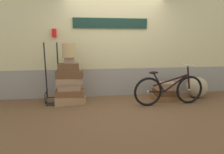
% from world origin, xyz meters
% --- Properties ---
extents(ground, '(9.66, 5.20, 0.06)m').
position_xyz_m(ground, '(0.00, 0.00, -0.03)').
color(ground, brown).
extents(station_building, '(7.66, 0.74, 2.57)m').
position_xyz_m(station_building, '(0.01, 0.85, 1.29)').
color(station_building, gray).
rests_on(station_building, ground).
extents(suitcase_0, '(0.73, 0.49, 0.19)m').
position_xyz_m(suitcase_0, '(-1.16, 0.24, 0.09)').
color(suitcase_0, '#9E754C').
rests_on(suitcase_0, ground).
extents(suitcase_1, '(0.66, 0.39, 0.15)m').
position_xyz_m(suitcase_1, '(-1.15, 0.23, 0.26)').
color(suitcase_1, brown).
rests_on(suitcase_1, suitcase_0).
extents(suitcase_2, '(0.53, 0.33, 0.15)m').
position_xyz_m(suitcase_2, '(-1.17, 0.19, 0.41)').
color(suitcase_2, '#937051').
rests_on(suitcase_2, suitcase_1).
extents(suitcase_3, '(0.62, 0.42, 0.13)m').
position_xyz_m(suitcase_3, '(-1.16, 0.21, 0.55)').
color(suitcase_3, '#937051').
rests_on(suitcase_3, suitcase_2).
extents(suitcase_4, '(0.62, 0.37, 0.18)m').
position_xyz_m(suitcase_4, '(-1.14, 0.21, 0.70)').
color(suitcase_4, brown).
rests_on(suitcase_4, suitcase_3).
extents(suitcase_5, '(0.48, 0.29, 0.16)m').
position_xyz_m(suitcase_5, '(-1.17, 0.21, 0.87)').
color(suitcase_5, brown).
rests_on(suitcase_5, suitcase_4).
extents(suitcase_6, '(0.22, 0.16, 0.14)m').
position_xyz_m(suitcase_6, '(-1.14, 0.21, 1.02)').
color(suitcase_6, '#937051').
rests_on(suitcase_6, suitcase_5).
extents(suitcase_7, '(0.65, 0.51, 0.12)m').
position_xyz_m(suitcase_7, '(1.20, 0.24, 0.06)').
color(suitcase_7, brown).
rests_on(suitcase_7, ground).
extents(suitcase_8, '(0.60, 0.47, 0.14)m').
position_xyz_m(suitcase_8, '(1.20, 0.21, 0.19)').
color(suitcase_8, '#4C2D19').
rests_on(suitcase_8, suitcase_7).
extents(suitcase_9, '(0.51, 0.36, 0.17)m').
position_xyz_m(suitcase_9, '(1.20, 0.23, 0.35)').
color(suitcase_9, '#937051').
rests_on(suitcase_9, suitcase_8).
extents(wicker_basket, '(0.29, 0.29, 0.31)m').
position_xyz_m(wicker_basket, '(-1.14, 0.22, 1.25)').
color(wicker_basket, tan).
rests_on(wicker_basket, suitcase_6).
extents(luggage_trolley, '(0.36, 0.36, 1.42)m').
position_xyz_m(luggage_trolley, '(-1.55, 0.29, 0.35)').
color(luggage_trolley, black).
rests_on(luggage_trolley, ground).
extents(burlap_sack, '(0.55, 0.46, 0.54)m').
position_xyz_m(burlap_sack, '(2.08, 0.28, 0.27)').
color(burlap_sack, '#9E8966').
rests_on(burlap_sack, ground).
extents(bicycle, '(1.69, 0.46, 0.92)m').
position_xyz_m(bicycle, '(1.11, -0.19, 0.35)').
color(bicycle, black).
rests_on(bicycle, ground).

